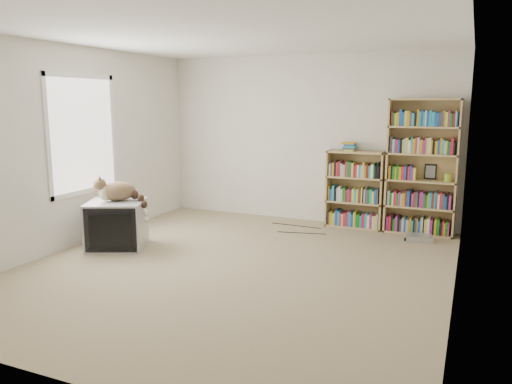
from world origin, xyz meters
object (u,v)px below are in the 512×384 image
at_px(cat, 122,194).
at_px(dvd_player, 419,238).
at_px(crt_tv, 117,224).
at_px(bookcase_tall, 422,171).
at_px(bookcase_short, 355,192).

distance_m(cat, dvd_player, 3.89).
height_order(crt_tv, bookcase_tall, bookcase_tall).
bearing_deg(bookcase_short, crt_tv, -138.22).
relative_size(crt_tv, bookcase_tall, 0.47).
distance_m(crt_tv, dvd_player, 3.92).
bearing_deg(crt_tv, bookcase_tall, 8.54).
bearing_deg(bookcase_short, cat, -138.27).
relative_size(cat, dvd_player, 2.15).
xyz_separation_m(cat, bookcase_tall, (3.35, 2.18, 0.20)).
bearing_deg(cat, crt_tv, -179.13).
bearing_deg(crt_tv, cat, 18.87).
bearing_deg(bookcase_tall, cat, -146.91).
height_order(bookcase_tall, bookcase_short, bookcase_tall).
relative_size(bookcase_short, dvd_player, 3.28).
bearing_deg(dvd_player, bookcase_tall, 85.30).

